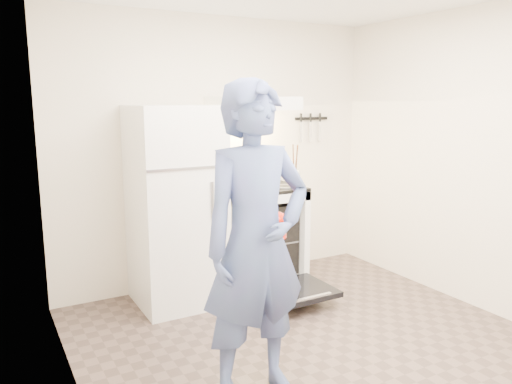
% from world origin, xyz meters
% --- Properties ---
extents(floor, '(3.60, 3.60, 0.00)m').
position_xyz_m(floor, '(0.00, 0.00, 0.00)').
color(floor, brown).
rests_on(floor, ground).
extents(back_wall, '(3.20, 0.02, 2.50)m').
position_xyz_m(back_wall, '(0.00, 1.80, 1.25)').
color(back_wall, beige).
rests_on(back_wall, ground).
extents(refrigerator, '(0.70, 0.70, 1.70)m').
position_xyz_m(refrigerator, '(-0.58, 1.45, 0.85)').
color(refrigerator, white).
rests_on(refrigerator, floor).
extents(stove_body, '(0.76, 0.65, 0.92)m').
position_xyz_m(stove_body, '(0.23, 1.48, 0.46)').
color(stove_body, white).
rests_on(stove_body, floor).
extents(cooktop, '(0.76, 0.65, 0.03)m').
position_xyz_m(cooktop, '(0.23, 1.48, 0.94)').
color(cooktop, black).
rests_on(cooktop, stove_body).
extents(backsplash, '(0.76, 0.07, 0.20)m').
position_xyz_m(backsplash, '(0.23, 1.76, 1.05)').
color(backsplash, white).
rests_on(backsplash, cooktop).
extents(oven_door, '(0.70, 0.54, 0.04)m').
position_xyz_m(oven_door, '(0.23, 0.88, 0.12)').
color(oven_door, black).
rests_on(oven_door, floor).
extents(oven_rack, '(0.60, 0.52, 0.01)m').
position_xyz_m(oven_rack, '(0.23, 1.48, 0.44)').
color(oven_rack, gray).
rests_on(oven_rack, stove_body).
extents(range_hood, '(0.76, 0.50, 0.12)m').
position_xyz_m(range_hood, '(0.23, 1.55, 1.71)').
color(range_hood, white).
rests_on(range_hood, back_wall).
extents(knife_strip, '(0.40, 0.02, 0.03)m').
position_xyz_m(knife_strip, '(1.05, 1.79, 1.55)').
color(knife_strip, black).
rests_on(knife_strip, back_wall).
extents(pizza_stone, '(0.31, 0.31, 0.02)m').
position_xyz_m(pizza_stone, '(0.24, 1.46, 0.45)').
color(pizza_stone, '#846C4E').
rests_on(pizza_stone, oven_rack).
extents(tea_kettle, '(0.25, 0.21, 0.30)m').
position_xyz_m(tea_kettle, '(0.07, 1.59, 1.10)').
color(tea_kettle, silver).
rests_on(tea_kettle, cooktop).
extents(utensil_jar, '(0.11, 0.11, 0.13)m').
position_xyz_m(utensil_jar, '(0.48, 1.22, 1.05)').
color(utensil_jar, silver).
rests_on(utensil_jar, cooktop).
extents(person, '(0.69, 0.47, 1.86)m').
position_xyz_m(person, '(-0.66, -0.10, 0.93)').
color(person, '#3D567D').
rests_on(person, floor).
extents(dutch_oven, '(0.34, 0.27, 0.22)m').
position_xyz_m(dutch_oven, '(-0.47, 0.13, 0.95)').
color(dutch_oven, red).
rests_on(dutch_oven, person).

